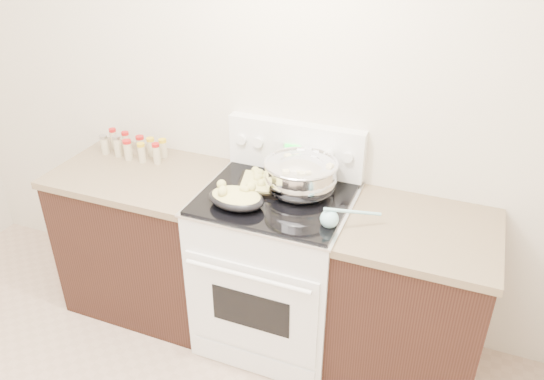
% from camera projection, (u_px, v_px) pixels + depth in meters
% --- Properties ---
extents(counter_left, '(0.93, 0.67, 0.92)m').
position_uv_depth(counter_left, '(148.00, 238.00, 3.21)').
color(counter_left, black).
rests_on(counter_left, ground).
extents(counter_right, '(0.73, 0.67, 0.92)m').
position_uv_depth(counter_right, '(409.00, 302.00, 2.70)').
color(counter_right, black).
rests_on(counter_right, ground).
extents(kitchen_range, '(0.78, 0.73, 1.22)m').
position_uv_depth(kitchen_range, '(276.00, 266.00, 2.92)').
color(kitchen_range, white).
rests_on(kitchen_range, ground).
extents(mixing_bowl, '(0.38, 0.38, 0.22)m').
position_uv_depth(mixing_bowl, '(301.00, 177.00, 2.68)').
color(mixing_bowl, silver).
rests_on(mixing_bowl, kitchen_range).
extents(roasting_pan, '(0.30, 0.22, 0.11)m').
position_uv_depth(roasting_pan, '(236.00, 197.00, 2.58)').
color(roasting_pan, black).
rests_on(roasting_pan, kitchen_range).
extents(baking_sheet, '(0.42, 0.34, 0.06)m').
position_uv_depth(baking_sheet, '(272.00, 183.00, 2.77)').
color(baking_sheet, black).
rests_on(baking_sheet, kitchen_range).
extents(wooden_spoon, '(0.10, 0.26, 0.04)m').
position_uv_depth(wooden_spoon, '(241.00, 199.00, 2.64)').
color(wooden_spoon, tan).
rests_on(wooden_spoon, kitchen_range).
extents(blue_ladle, '(0.26, 0.18, 0.11)m').
position_uv_depth(blue_ladle, '(332.00, 218.00, 2.44)').
color(blue_ladle, '#92D0D9').
rests_on(blue_ladle, kitchen_range).
extents(spice_jars, '(0.40, 0.16, 0.13)m').
position_uv_depth(spice_jars, '(134.00, 146.00, 3.11)').
color(spice_jars, '#BFB28C').
rests_on(spice_jars, counter_left).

